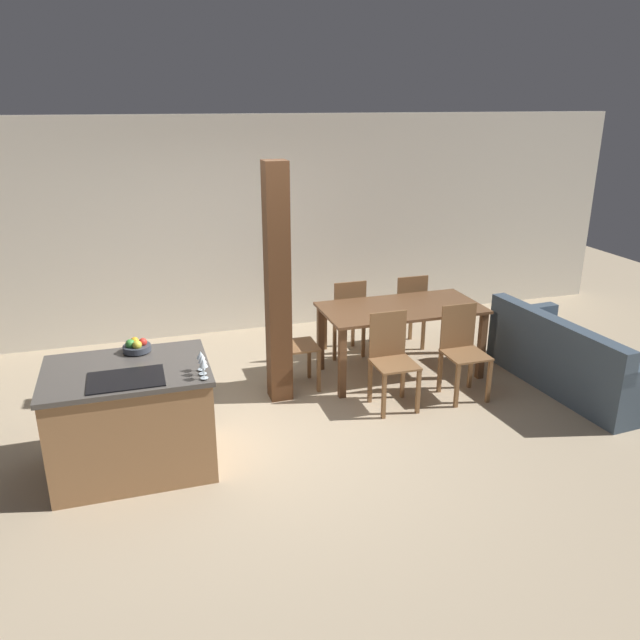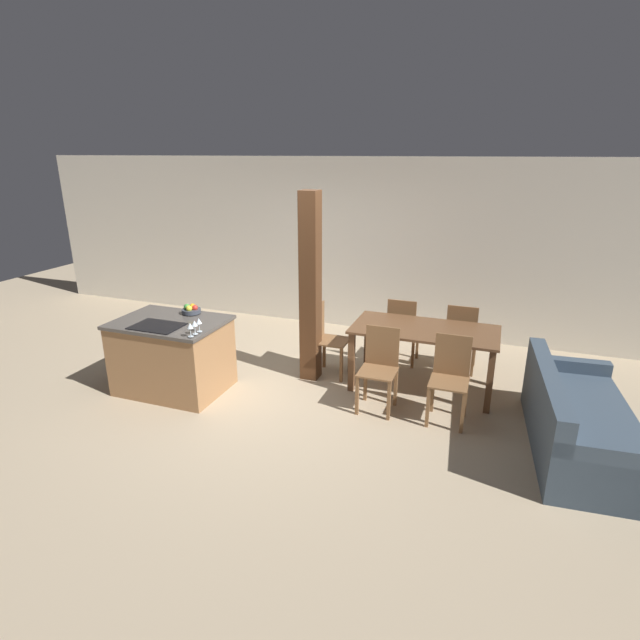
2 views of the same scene
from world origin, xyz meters
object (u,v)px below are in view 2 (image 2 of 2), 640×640
at_px(timber_post, 310,289).
at_px(kitchen_island, 173,355).
at_px(wine_glass_near, 190,326).
at_px(dining_chair_near_left, 379,367).
at_px(dining_chair_far_left, 402,329).
at_px(dining_chair_far_right, 461,336).
at_px(wine_glass_middle, 194,324).
at_px(wine_glass_far, 199,322).
at_px(couch, 577,424).
at_px(fruit_bowl, 191,310).
at_px(dining_table, 424,337).
at_px(dining_chair_near_right, 450,377).
at_px(dining_chair_head_end, 327,338).

bearing_deg(timber_post, kitchen_island, -148.28).
relative_size(wine_glass_near, dining_chair_near_left, 0.16).
xyz_separation_m(dining_chair_far_left, dining_chair_far_right, (0.77, 0.00, 0.00)).
bearing_deg(wine_glass_middle, wine_glass_far, 90.00).
height_order(dining_chair_far_left, couch, dining_chair_far_left).
height_order(wine_glass_near, dining_chair_far_right, wine_glass_near).
height_order(dining_chair_far_right, timber_post, timber_post).
height_order(fruit_bowl, dining_chair_far_right, fruit_bowl).
relative_size(kitchen_island, dining_chair_far_right, 1.36).
relative_size(wine_glass_far, timber_post, 0.07).
bearing_deg(wine_glass_far, couch, 6.54).
height_order(fruit_bowl, wine_glass_far, wine_glass_far).
xyz_separation_m(wine_glass_middle, dining_chair_near_left, (1.88, 0.71, -0.51)).
bearing_deg(fruit_bowl, timber_post, 23.19).
height_order(dining_chair_near_left, dining_chair_far_left, same).
distance_m(dining_table, timber_post, 1.49).
height_order(fruit_bowl, dining_table, fruit_bowl).
bearing_deg(wine_glass_far, wine_glass_near, -90.00).
distance_m(wine_glass_far, dining_chair_near_right, 2.77).
relative_size(wine_glass_far, dining_chair_near_right, 0.16).
distance_m(dining_chair_far_left, dining_chair_head_end, 1.07).
distance_m(wine_glass_middle, dining_chair_far_left, 2.81).
bearing_deg(dining_chair_near_left, wine_glass_near, -157.16).
xyz_separation_m(kitchen_island, wine_glass_middle, (0.56, -0.30, 0.56)).
distance_m(wine_glass_middle, dining_chair_head_end, 1.79).
relative_size(wine_glass_far, dining_chair_head_end, 0.16).
xyz_separation_m(dining_chair_head_end, timber_post, (-0.16, -0.17, 0.68)).
relative_size(kitchen_island, wine_glass_middle, 8.29).
distance_m(kitchen_island, wine_glass_far, 0.83).
xyz_separation_m(wine_glass_near, dining_chair_head_end, (1.04, 1.45, -0.51)).
bearing_deg(dining_chair_near_left, timber_post, 154.29).
height_order(wine_glass_middle, dining_chair_far_right, wine_glass_middle).
distance_m(dining_chair_near_right, dining_chair_far_left, 1.52).
bearing_deg(wine_glass_middle, dining_chair_far_left, 47.10).
relative_size(kitchen_island, wine_glass_far, 8.29).
bearing_deg(dining_chair_near_left, wine_glass_far, -161.57).
relative_size(dining_chair_near_left, timber_post, 0.40).
bearing_deg(dining_chair_far_right, wine_glass_near, 38.49).
bearing_deg(kitchen_island, wine_glass_middle, -28.39).
xyz_separation_m(dining_chair_near_right, dining_chair_head_end, (-1.61, 0.66, 0.00)).
xyz_separation_m(wine_glass_far, timber_post, (0.88, 1.11, 0.17)).
height_order(dining_table, dining_chair_near_left, dining_chair_near_left).
height_order(wine_glass_near, dining_table, wine_glass_near).
distance_m(wine_glass_far, dining_table, 2.63).
bearing_deg(couch, dining_chair_near_right, 77.29).
bearing_deg(wine_glass_far, dining_chair_near_left, 18.43).
xyz_separation_m(dining_table, dining_chair_near_left, (-0.38, -0.66, -0.17)).
xyz_separation_m(wine_glass_middle, dining_chair_head_end, (1.04, 1.37, -0.51)).
bearing_deg(dining_table, dining_chair_near_left, -120.32).
xyz_separation_m(couch, timber_post, (-3.01, 0.67, 0.90)).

